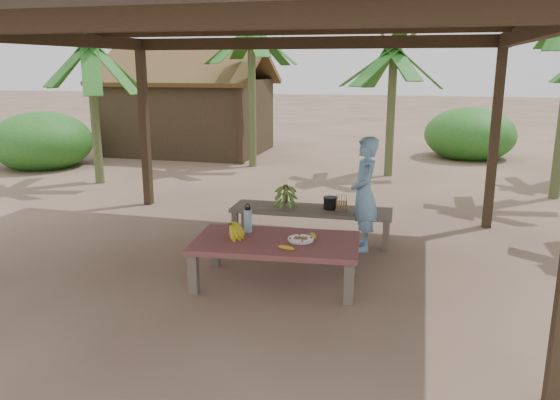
% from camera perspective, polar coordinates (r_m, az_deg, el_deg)
% --- Properties ---
extents(ground, '(80.00, 80.00, 0.00)m').
position_cam_1_polar(ground, '(6.80, -1.50, -6.51)').
color(ground, brown).
rests_on(ground, ground).
extents(pavilion, '(6.60, 5.60, 2.95)m').
position_cam_1_polar(pavilion, '(6.37, -1.82, 17.57)').
color(pavilion, black).
rests_on(pavilion, ground).
extents(work_table, '(1.88, 1.16, 0.50)m').
position_cam_1_polar(work_table, '(6.03, -0.41, -4.81)').
color(work_table, brown).
rests_on(work_table, ground).
extents(bench, '(2.22, 0.67, 0.45)m').
position_cam_1_polar(bench, '(7.55, 3.27, -1.30)').
color(bench, brown).
rests_on(bench, ground).
extents(ripe_banana_bunch, '(0.39, 0.37, 0.19)m').
position_cam_1_polar(ripe_banana_bunch, '(6.08, -5.24, -3.13)').
color(ripe_banana_bunch, yellow).
rests_on(ripe_banana_bunch, work_table).
extents(plate, '(0.29, 0.29, 0.04)m').
position_cam_1_polar(plate, '(5.98, 2.18, -4.14)').
color(plate, white).
rests_on(plate, work_table).
extents(loose_banana_front, '(0.18, 0.08, 0.04)m').
position_cam_1_polar(loose_banana_front, '(5.70, 0.67, -5.00)').
color(loose_banana_front, yellow).
rests_on(loose_banana_front, work_table).
extents(loose_banana_side, '(0.13, 0.15, 0.04)m').
position_cam_1_polar(loose_banana_side, '(6.10, 3.51, -3.75)').
color(loose_banana_side, yellow).
rests_on(loose_banana_side, work_table).
extents(water_flask, '(0.09, 0.09, 0.34)m').
position_cam_1_polar(water_flask, '(6.28, -3.38, -2.10)').
color(water_flask, '#3C84BD').
rests_on(water_flask, work_table).
extents(green_banana_stalk, '(0.30, 0.30, 0.33)m').
position_cam_1_polar(green_banana_stalk, '(7.56, 0.60, 0.48)').
color(green_banana_stalk, '#598C2D').
rests_on(green_banana_stalk, bench).
extents(cooking_pot, '(0.19, 0.19, 0.16)m').
position_cam_1_polar(cooking_pot, '(7.51, 5.29, -0.34)').
color(cooking_pot, black).
rests_on(cooking_pot, bench).
extents(skewer_rack, '(0.18, 0.09, 0.24)m').
position_cam_1_polar(skewer_rack, '(7.40, 6.45, -0.27)').
color(skewer_rack, '#A57F47').
rests_on(skewer_rack, bench).
extents(woman, '(0.47, 0.61, 1.49)m').
position_cam_1_polar(woman, '(7.15, 8.81, 0.62)').
color(woman, '#79B3E4').
rests_on(woman, ground).
extents(hut, '(4.40, 3.43, 2.85)m').
position_cam_1_polar(hut, '(15.50, -9.45, 9.02)').
color(hut, black).
rests_on(hut, ground).
extents(banana_plant_n, '(1.80, 1.80, 2.92)m').
position_cam_1_polar(banana_plant_n, '(12.07, 11.76, 13.94)').
color(banana_plant_n, '#596638').
rests_on(banana_plant_n, ground).
extents(banana_plant_nw, '(1.80, 1.80, 3.42)m').
position_cam_1_polar(banana_plant_nw, '(13.02, -3.01, 16.29)').
color(banana_plant_nw, '#596638').
rests_on(banana_plant_nw, ground).
extents(banana_plant_w, '(1.80, 1.80, 2.94)m').
position_cam_1_polar(banana_plant_w, '(11.68, -19.20, 13.58)').
color(banana_plant_w, '#596638').
rests_on(banana_plant_w, ground).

